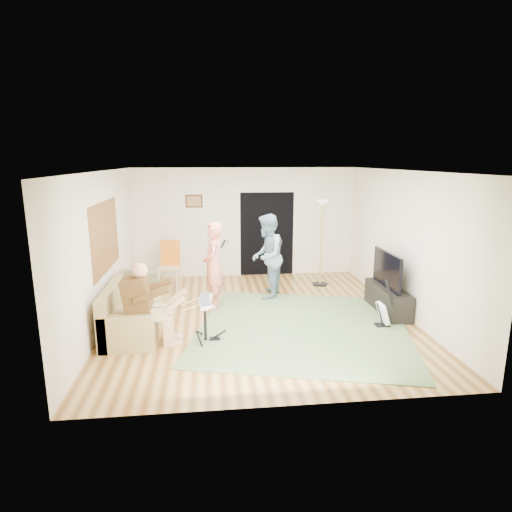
{
  "coord_description": "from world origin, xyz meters",
  "views": [
    {
      "loc": [
        -0.9,
        -7.54,
        2.9
      ],
      "look_at": [
        -0.03,
        0.3,
        1.11
      ],
      "focal_mm": 30.0,
      "sensor_mm": 36.0,
      "label": 1
    }
  ],
  "objects_px": {
    "torchiere_lamp": "(322,227)",
    "tv_cabinet": "(387,299)",
    "dining_chair": "(170,271)",
    "television": "(387,269)",
    "singer": "(213,265)",
    "drum_kit": "(205,322)",
    "guitar_spare": "(383,313)",
    "sofa": "(131,314)",
    "guitarist": "(267,256)"
  },
  "relations": [
    {
      "from": "drum_kit",
      "to": "tv_cabinet",
      "type": "relative_size",
      "value": 0.52
    },
    {
      "from": "singer",
      "to": "dining_chair",
      "type": "bearing_deg",
      "value": -143.38
    },
    {
      "from": "sofa",
      "to": "guitarist",
      "type": "relative_size",
      "value": 1.15
    },
    {
      "from": "singer",
      "to": "dining_chair",
      "type": "relative_size",
      "value": 1.6
    },
    {
      "from": "dining_chair",
      "to": "singer",
      "type": "bearing_deg",
      "value": -49.5
    },
    {
      "from": "torchiere_lamp",
      "to": "television",
      "type": "height_order",
      "value": "torchiere_lamp"
    },
    {
      "from": "drum_kit",
      "to": "singer",
      "type": "distance_m",
      "value": 1.72
    },
    {
      "from": "guitarist",
      "to": "drum_kit",
      "type": "bearing_deg",
      "value": -14.33
    },
    {
      "from": "sofa",
      "to": "television",
      "type": "height_order",
      "value": "television"
    },
    {
      "from": "tv_cabinet",
      "to": "sofa",
      "type": "bearing_deg",
      "value": -176.02
    },
    {
      "from": "dining_chair",
      "to": "tv_cabinet",
      "type": "height_order",
      "value": "dining_chair"
    },
    {
      "from": "singer",
      "to": "television",
      "type": "xyz_separation_m",
      "value": [
        3.29,
        -0.64,
        -0.01
      ]
    },
    {
      "from": "drum_kit",
      "to": "television",
      "type": "height_order",
      "value": "television"
    },
    {
      "from": "sofa",
      "to": "television",
      "type": "bearing_deg",
      "value": 4.02
    },
    {
      "from": "drum_kit",
      "to": "torchiere_lamp",
      "type": "relative_size",
      "value": 0.37
    },
    {
      "from": "singer",
      "to": "tv_cabinet",
      "type": "height_order",
      "value": "singer"
    },
    {
      "from": "sofa",
      "to": "torchiere_lamp",
      "type": "relative_size",
      "value": 1.03
    },
    {
      "from": "sofa",
      "to": "singer",
      "type": "relative_size",
      "value": 1.19
    },
    {
      "from": "dining_chair",
      "to": "guitar_spare",
      "type": "bearing_deg",
      "value": -29.14
    },
    {
      "from": "drum_kit",
      "to": "dining_chair",
      "type": "relative_size",
      "value": 0.68
    },
    {
      "from": "drum_kit",
      "to": "guitarist",
      "type": "relative_size",
      "value": 0.41
    },
    {
      "from": "torchiere_lamp",
      "to": "tv_cabinet",
      "type": "bearing_deg",
      "value": -66.98
    },
    {
      "from": "drum_kit",
      "to": "guitar_spare",
      "type": "bearing_deg",
      "value": 5.08
    },
    {
      "from": "tv_cabinet",
      "to": "torchiere_lamp",
      "type": "bearing_deg",
      "value": 113.02
    },
    {
      "from": "guitar_spare",
      "to": "dining_chair",
      "type": "xyz_separation_m",
      "value": [
        -3.95,
        2.81,
        0.14
      ]
    },
    {
      "from": "torchiere_lamp",
      "to": "dining_chair",
      "type": "relative_size",
      "value": 1.86
    },
    {
      "from": "guitar_spare",
      "to": "torchiere_lamp",
      "type": "distance_m",
      "value": 2.91
    },
    {
      "from": "drum_kit",
      "to": "guitar_spare",
      "type": "xyz_separation_m",
      "value": [
        3.12,
        0.28,
        -0.07
      ]
    },
    {
      "from": "drum_kit",
      "to": "television",
      "type": "xyz_separation_m",
      "value": [
        3.45,
        0.98,
        0.53
      ]
    },
    {
      "from": "drum_kit",
      "to": "dining_chair",
      "type": "bearing_deg",
      "value": 105.0
    },
    {
      "from": "drum_kit",
      "to": "dining_chair",
      "type": "xyz_separation_m",
      "value": [
        -0.83,
        3.09,
        0.06
      ]
    },
    {
      "from": "drum_kit",
      "to": "dining_chair",
      "type": "height_order",
      "value": "dining_chair"
    },
    {
      "from": "singer",
      "to": "guitar_spare",
      "type": "distance_m",
      "value": 3.31
    },
    {
      "from": "torchiere_lamp",
      "to": "singer",
      "type": "bearing_deg",
      "value": -152.73
    },
    {
      "from": "singer",
      "to": "tv_cabinet",
      "type": "xyz_separation_m",
      "value": [
        3.34,
        -0.64,
        -0.61
      ]
    },
    {
      "from": "torchiere_lamp",
      "to": "tv_cabinet",
      "type": "relative_size",
      "value": 1.43
    },
    {
      "from": "singer",
      "to": "torchiere_lamp",
      "type": "bearing_deg",
      "value": 119.68
    },
    {
      "from": "guitar_spare",
      "to": "dining_chair",
      "type": "distance_m",
      "value": 4.85
    },
    {
      "from": "guitarist",
      "to": "torchiere_lamp",
      "type": "xyz_separation_m",
      "value": [
        1.38,
        0.78,
        0.48
      ]
    },
    {
      "from": "sofa",
      "to": "drum_kit",
      "type": "relative_size",
      "value": 2.81
    },
    {
      "from": "drum_kit",
      "to": "torchiere_lamp",
      "type": "xyz_separation_m",
      "value": [
        2.68,
        2.92,
        1.05
      ]
    },
    {
      "from": "tv_cabinet",
      "to": "television",
      "type": "relative_size",
      "value": 1.19
    },
    {
      "from": "torchiere_lamp",
      "to": "drum_kit",
      "type": "bearing_deg",
      "value": -132.5
    },
    {
      "from": "sofa",
      "to": "guitarist",
      "type": "bearing_deg",
      "value": 29.98
    },
    {
      "from": "singer",
      "to": "guitarist",
      "type": "bearing_deg",
      "value": 116.98
    },
    {
      "from": "guitar_spare",
      "to": "tv_cabinet",
      "type": "xyz_separation_m",
      "value": [
        0.38,
        0.71,
        0.0
      ]
    },
    {
      "from": "dining_chair",
      "to": "tv_cabinet",
      "type": "distance_m",
      "value": 4.81
    },
    {
      "from": "sofa",
      "to": "tv_cabinet",
      "type": "bearing_deg",
      "value": 3.98
    },
    {
      "from": "dining_chair",
      "to": "television",
      "type": "bearing_deg",
      "value": -19.88
    },
    {
      "from": "guitar_spare",
      "to": "torchiere_lamp",
      "type": "bearing_deg",
      "value": 99.52
    }
  ]
}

